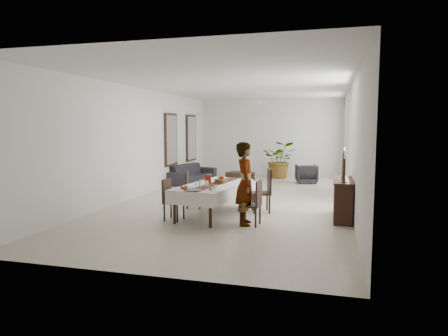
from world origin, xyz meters
TOP-DOWN VIEW (x-y plane):
  - floor at (0.00, 0.00)m, footprint 6.00×12.00m
  - ceiling at (0.00, 0.00)m, footprint 6.00×12.00m
  - wall_back at (0.00, 6.00)m, footprint 6.00×0.02m
  - wall_front at (0.00, -6.00)m, footprint 6.00×0.02m
  - wall_left at (-3.00, 0.00)m, footprint 0.02×12.00m
  - wall_right at (3.00, 0.00)m, footprint 0.02×12.00m
  - dining_table_top at (-0.10, -2.11)m, footprint 1.31×2.44m
  - table_leg_fl at (-0.69, -3.13)m, footprint 0.08×0.08m
  - table_leg_fr at (0.15, -3.26)m, footprint 0.08×0.08m
  - table_leg_bl at (-0.34, -0.96)m, footprint 0.08×0.08m
  - table_leg_br at (0.50, -1.09)m, footprint 0.08×0.08m
  - tablecloth_top at (-0.10, -2.11)m, footprint 1.51×2.64m
  - tablecloth_drape_left at (-0.65, -2.02)m, footprint 0.40×2.46m
  - tablecloth_drape_right at (0.46, -2.20)m, footprint 0.40×2.46m
  - tablecloth_drape_near at (-0.29, -3.33)m, footprint 1.13×0.19m
  - tablecloth_drape_far at (0.10, -0.88)m, footprint 1.13×0.19m
  - table_runner at (-0.10, -2.11)m, footprint 0.71×2.44m
  - red_pitcher at (-0.31, -1.93)m, footprint 0.17×0.17m
  - pitcher_handle at (-0.39, -1.91)m, footprint 0.12×0.04m
  - wine_glass_near at (-0.08, -2.75)m, footprint 0.07×0.07m
  - wine_glass_mid at (-0.27, -2.62)m, footprint 0.07×0.07m
  - teacup_right at (0.10, -2.72)m, footprint 0.09×0.09m
  - saucer_right at (0.10, -2.72)m, footprint 0.14×0.14m
  - teacup_left at (-0.43, -2.40)m, footprint 0.09×0.09m
  - saucer_left at (-0.43, -2.40)m, footprint 0.14×0.14m
  - plate_near_right at (0.08, -3.02)m, footprint 0.23×0.23m
  - bread_near_right at (0.08, -3.02)m, footprint 0.09×0.09m
  - plate_near_left at (-0.49, -2.78)m, footprint 0.23×0.23m
  - plate_far_left at (-0.32, -1.54)m, footprint 0.23×0.23m
  - serving_tray at (-0.25, -3.11)m, footprint 0.35×0.35m
  - jam_jar_a at (-0.47, -3.10)m, footprint 0.06×0.06m
  - jam_jar_b at (-0.55, -3.03)m, footprint 0.06×0.06m
  - jam_jar_c at (-0.49, -2.94)m, footprint 0.06×0.06m
  - fruit_basket at (-0.01, -1.88)m, footprint 0.29×0.29m
  - fruit_red at (0.02, -1.86)m, footprint 0.09×0.09m
  - fruit_green at (-0.04, -1.84)m, footprint 0.08×0.08m
  - chair_right_near_seat at (0.90, -2.82)m, footprint 0.44×0.44m
  - chair_right_near_leg_fl at (1.04, -3.00)m, footprint 0.04×0.04m
  - chair_right_near_leg_fr at (1.08, -2.67)m, footprint 0.04×0.04m
  - chair_right_near_leg_bl at (0.72, -2.97)m, footprint 0.04×0.04m
  - chair_right_near_leg_br at (0.75, -2.64)m, footprint 0.04×0.04m
  - chair_right_near_back at (1.08, -2.84)m, footprint 0.07×0.40m
  - chair_right_far_seat at (0.89, -1.49)m, footprint 0.56×0.56m
  - chair_right_far_leg_fl at (1.12, -1.61)m, footprint 0.06×0.06m
  - chair_right_far_leg_fr at (1.01, -1.27)m, footprint 0.06×0.06m
  - chair_right_far_leg_bl at (0.78, -1.72)m, footprint 0.06×0.06m
  - chair_right_far_leg_br at (0.66, -1.38)m, footprint 0.06×0.06m
  - chair_right_far_back at (1.08, -1.43)m, footprint 0.17×0.43m
  - chair_left_near_seat at (-0.82, -2.82)m, footprint 0.42×0.42m
  - chair_left_near_leg_fl at (-0.97, -2.65)m, footprint 0.04×0.04m
  - chair_left_near_leg_fr at (-0.99, -2.97)m, footprint 0.04×0.04m
  - chair_left_near_leg_bl at (-0.65, -2.68)m, footprint 0.04×0.04m
  - chair_left_near_leg_br at (-0.68, -3.00)m, footprint 0.04×0.04m
  - chair_left_near_back at (-1.00, -2.81)m, footprint 0.07×0.39m
  - chair_left_far_seat at (-0.84, -1.43)m, footprint 0.46×0.46m
  - chair_left_far_leg_fl at (-1.03, -1.31)m, footprint 0.05×0.05m
  - chair_left_far_leg_fr at (-0.96, -1.62)m, footprint 0.05×0.05m
  - chair_left_far_leg_bl at (-0.71, -1.24)m, footprint 0.05×0.05m
  - chair_left_far_leg_br at (-0.65, -1.55)m, footprint 0.05×0.05m
  - chair_left_far_back at (-1.01, -1.47)m, footprint 0.12×0.39m
  - woman at (0.78, -2.80)m, footprint 0.55×0.71m
  - sideboard_body at (2.78, -1.71)m, footprint 0.38×1.44m
  - sideboard_top at (2.78, -1.71)m, footprint 0.42×1.50m
  - candlestick_near_base at (2.78, -2.24)m, footprint 0.10×0.10m
  - candlestick_near_shaft at (2.78, -2.24)m, footprint 0.05×0.05m
  - candlestick_near_candle at (2.78, -2.24)m, footprint 0.03×0.03m
  - candlestick_mid_base at (2.78, -1.86)m, footprint 0.10×0.10m
  - candlestick_mid_shaft at (2.78, -1.86)m, footprint 0.05×0.05m
  - candlestick_mid_candle at (2.78, -1.86)m, footprint 0.03×0.03m
  - candlestick_far_base at (2.78, -1.47)m, footprint 0.10×0.10m
  - candlestick_far_shaft at (2.78, -1.47)m, footprint 0.05×0.05m
  - candlestick_far_candle at (2.78, -1.47)m, footprint 0.03×0.03m
  - sofa at (-2.45, 2.89)m, footprint 1.36×2.44m
  - armchair at (1.66, 3.89)m, footprint 0.89×0.90m
  - coffee_table at (-0.68, 3.20)m, footprint 1.03×0.80m
  - potted_plant at (0.54, 5.08)m, footprint 1.34×1.16m
  - mirror_frame_near at (-2.96, 2.20)m, footprint 0.06×1.05m
  - mirror_glass_near at (-2.92, 2.20)m, footprint 0.01×0.90m
  - mirror_frame_far at (-2.96, 4.30)m, footprint 0.06×1.05m
  - mirror_glass_far at (-2.92, 4.30)m, footprint 0.01×0.90m
  - fan_rod at (0.00, 3.00)m, footprint 0.04×0.04m
  - fan_hub at (0.00, 3.00)m, footprint 0.16×0.16m
  - fan_blade_n at (0.00, 3.35)m, footprint 0.10×0.55m
  - fan_blade_s at (0.00, 2.65)m, footprint 0.10×0.55m
  - fan_blade_e at (0.35, 3.00)m, footprint 0.55×0.10m
  - fan_blade_w at (-0.35, 3.00)m, footprint 0.55×0.10m

SIDE VIEW (x-z plane):
  - floor at x=0.00m, z-range 0.00..0.00m
  - chair_left_near_leg_fl at x=-0.97m, z-range 0.00..0.38m
  - chair_left_near_leg_fr at x=-0.99m, z-range 0.00..0.38m
  - chair_left_near_leg_bl at x=-0.65m, z-range 0.00..0.38m
  - chair_left_near_leg_br at x=-0.68m, z-range 0.00..0.38m
  - chair_left_far_leg_fl at x=-1.03m, z-range 0.00..0.39m
  - chair_left_far_leg_fr at x=-0.96m, z-range 0.00..0.39m
  - chair_left_far_leg_bl at x=-0.71m, z-range 0.00..0.39m
  - chair_left_far_leg_br at x=-0.65m, z-range 0.00..0.39m
  - chair_right_near_leg_fl at x=1.04m, z-range 0.00..0.40m
  - chair_right_near_leg_fr at x=1.08m, z-range 0.00..0.40m
  - chair_right_near_leg_bl at x=0.72m, z-range 0.00..0.40m
  - chair_right_near_leg_br at x=0.75m, z-range 0.00..0.40m
  - coffee_table at x=-0.68m, z-range 0.00..0.40m
  - chair_right_far_leg_fl at x=1.12m, z-range 0.00..0.44m
  - chair_right_far_leg_fr at x=1.01m, z-range 0.00..0.44m
  - chair_right_far_leg_bl at x=0.78m, z-range 0.00..0.44m
  - chair_right_far_leg_br at x=0.66m, z-range 0.00..0.44m
  - sofa at x=-2.45m, z-range 0.00..0.67m
  - table_leg_fl at x=-0.69m, z-range 0.00..0.68m
  - table_leg_fr at x=0.15m, z-range 0.00..0.68m
  - table_leg_bl at x=-0.34m, z-range 0.00..0.68m
  - table_leg_br at x=0.50m, z-range 0.00..0.68m
  - armchair at x=1.66m, z-range 0.00..0.68m
  - chair_left_near_seat at x=-0.82m, z-range 0.38..0.43m
  - chair_left_far_seat at x=-0.84m, z-range 0.39..0.43m
  - chair_right_near_seat at x=0.90m, z-range 0.40..0.44m
  - sideboard_body at x=2.78m, z-range 0.00..0.86m
  - chair_right_far_seat at x=0.89m, z-range 0.44..0.49m
  - tablecloth_drape_left at x=-0.65m, z-range 0.44..0.73m
  - tablecloth_drape_right at x=0.46m, z-range 0.44..0.73m
  - tablecloth_drape_near at x=-0.29m, z-range 0.44..0.73m
  - tablecloth_drape_far at x=0.10m, z-range 0.44..0.73m
  - chair_left_near_back at x=-1.00m, z-range 0.42..0.92m
  - chair_left_far_back at x=-1.01m, z-range 0.43..0.93m
  - chair_right_near_back at x=1.08m, z-range 0.44..0.95m
  - dining_table_top at x=-0.10m, z-range 0.68..0.72m
  - tablecloth_top at x=-0.10m, z-range 0.72..0.73m
  - table_runner at x=-0.10m, z-range 0.73..0.74m
  - potted_plant at x=0.54m, z-range 0.00..1.48m
  - saucer_right at x=0.10m, z-range 0.73..0.75m
  - saucer_left at x=-0.43m, z-range 0.73..0.75m
  - plate_near_right at x=0.08m, z-range 0.73..0.75m
  - plate_near_left at x=-0.49m, z-range 0.73..0.75m
  - plate_far_left at x=-0.32m, z-range 0.73..0.75m
  - serving_tray at x=-0.25m, z-range 0.73..0.75m
  - teacup_right at x=0.10m, z-range 0.73..0.79m
  - teacup_left at x=-0.43m, z-range 0.73..0.79m
  - chair_right_far_back at x=1.08m, z-range 0.48..1.05m
  - bread_near_right at x=0.08m, z-range 0.72..0.81m
  - jam_jar_a at x=-0.47m, z-range 0.73..0.81m
  - jam_jar_b at x=-0.55m, z-range 0.73..0.81m
  - jam_jar_c at x=-0.49m, z-range 0.73..0.81m
  - fruit_basket at x=-0.01m, z-range 0.73..0.83m
  - wine_glass_near at x=-0.08m, z-range 0.73..0.90m
  - wine_glass_mid at x=-0.27m, z-range 0.73..0.90m
  - red_pitcher at x=-0.31m, z-range 0.73..0.93m
  - pitcher_handle at x=-0.39m, z-range 0.77..0.89m
  - fruit_red at x=0.02m, z-range 0.81..0.90m
  - fruit_green at x=-0.04m, z-range 0.82..0.89m
  - woman at x=0.78m, z-range 0.00..1.75m
  - sideboard_top at x=2.78m, z-range 0.86..0.89m
  - candlestick_near_base at x=2.78m, z-range 0.89..0.92m
  - candlestick_mid_base at x=2.78m, z-range 0.89..0.92m
  - candlestick_far_base at x=2.78m, z-range 0.89..0.92m
  - candlestick_near_shaft at x=2.78m, z-range 0.92..1.40m
  - candlestick_far_shaft at x=2.78m, z-range 0.92..1.45m
  - candlestick_mid_shaft at x=2.78m, z-range 0.92..1.55m
  - candlestick_near_candle at x=2.78m, z-range 1.40..1.48m
  - candlestick_far_candle at x=2.78m, z-range 1.45..1.53m
  - candlestick_mid_candle at x=2.78m, z-range 1.55..1.62m
  - wall_back at x=0.00m, z-range 0.00..3.20m
  - wall_front at x=0.00m, z-range 0.00..3.20m
  - wall_left at x=-3.00m, z-range 0.00..3.20m
  - wall_right at x=3.00m, z-range 0.00..3.20m
  - mirror_frame_near at x=-2.96m, z-range 0.67..2.53m
  - mirror_glass_near at x=-2.92m, z-range 0.75..2.45m
  - mirror_frame_far at x=-2.96m, z-range 0.67..2.53m
  - mirror_glass_far at x=-2.92m, z-range 0.75..2.45m
  - fan_hub at x=0.00m, z-range 2.86..2.94m
  - fan_blade_n at x=0.00m, z-range 2.89..2.91m
  - fan_blade_s at x=0.00m, z-range 2.89..2.91m
  - fan_blade_e at x=0.35m, z-range 2.89..2.91m
  - fan_blade_w at x=-0.35m, z-range 2.89..2.91m
  - fan_rod at x=0.00m, z-range 3.00..3.20m
  - ceiling at x=0.00m, z-range 3.19..3.21m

